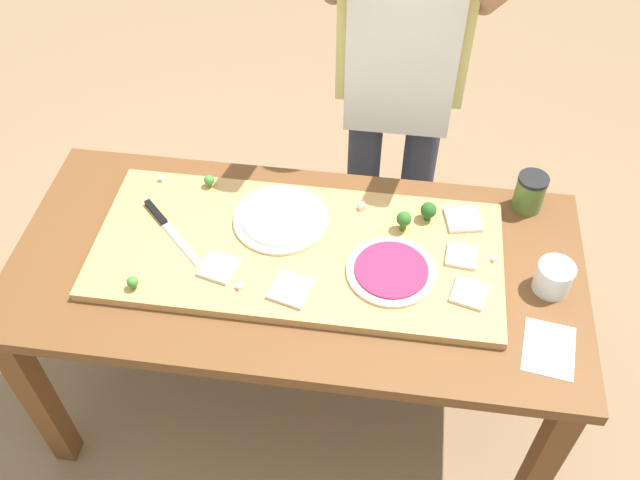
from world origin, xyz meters
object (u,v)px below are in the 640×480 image
at_px(broccoli_floret_center_right, 404,220).
at_px(recipe_note, 549,349).
at_px(chefs_knife, 165,223).
at_px(cheese_crumble_b, 240,287).
at_px(pizza_slice_near_left, 219,267).
at_px(pizza_slice_far_left, 463,219).
at_px(broccoli_floret_front_right, 428,211).
at_px(cook_center, 402,62).
at_px(cheese_crumble_a, 494,259).
at_px(cheese_crumble_c, 161,179).
at_px(broccoli_floret_back_mid, 209,180).
at_px(pizza_slice_center, 291,289).
at_px(pizza_whole_beet_magenta, 391,271).
at_px(pizza_slice_near_right, 461,256).
at_px(sauce_jar, 530,192).
at_px(pizza_slice_far_right, 469,293).
at_px(pizza_whole_white_garlic, 281,219).
at_px(cheese_crumble_d, 362,206).
at_px(flour_cup, 553,279).
at_px(broccoli_floret_front_left, 133,282).
at_px(prep_table, 297,283).

distance_m(broccoli_floret_center_right, recipe_note, 0.53).
xyz_separation_m(chefs_knife, broccoli_floret_center_right, (0.69, 0.08, 0.03)).
bearing_deg(cheese_crumble_b, broccoli_floret_center_right, 33.46).
bearing_deg(pizza_slice_near_left, pizza_slice_far_left, 22.55).
height_order(broccoli_floret_front_right, cook_center, cook_center).
bearing_deg(cheese_crumble_a, broccoli_floret_front_right, 144.22).
height_order(cheese_crumble_a, cheese_crumble_b, cheese_crumble_b).
distance_m(broccoli_floret_center_right, cheese_crumble_c, 0.76).
xyz_separation_m(broccoli_floret_back_mid, cook_center, (0.55, 0.42, 0.20)).
bearing_deg(cheese_crumble_b, pizza_slice_center, 4.56).
height_order(pizza_whole_beet_magenta, cheese_crumble_a, pizza_whole_beet_magenta).
bearing_deg(pizza_slice_near_left, cheese_crumble_a, 10.09).
bearing_deg(broccoli_floret_front_right, pizza_slice_near_right, -54.22).
bearing_deg(cheese_crumble_c, sauce_jar, 3.36).
height_order(pizza_slice_near_right, broccoli_floret_center_right, broccoli_floret_center_right).
relative_size(pizza_slice_near_left, pizza_slice_far_right, 1.05).
xyz_separation_m(pizza_whole_white_garlic, cheese_crumble_c, (-0.40, 0.12, -0.00)).
xyz_separation_m(pizza_slice_near_right, pizza_slice_center, (-0.45, -0.18, 0.00)).
height_order(broccoli_floret_back_mid, cheese_crumble_d, broccoli_floret_back_mid).
height_order(pizza_slice_far_left, cheese_crumble_b, cheese_crumble_b).
distance_m(pizza_slice_far_right, cheese_crumble_a, 0.15).
bearing_deg(recipe_note, cheese_crumble_a, 117.88).
distance_m(chefs_knife, cheese_crumble_b, 0.34).
height_order(broccoli_floret_center_right, flour_cup, broccoli_floret_center_right).
bearing_deg(pizza_slice_far_right, pizza_whole_white_garlic, 159.66).
bearing_deg(pizza_slice_center, pizza_slice_near_left, 167.10).
bearing_deg(broccoli_floret_front_right, pizza_whole_white_garlic, -171.23).
bearing_deg(flour_cup, recipe_note, -95.19).
height_order(pizza_whole_white_garlic, flour_cup, flour_cup).
xyz_separation_m(pizza_whole_beet_magenta, broccoli_floret_front_left, (-0.68, -0.15, 0.02)).
bearing_deg(broccoli_floret_back_mid, cook_center, 37.46).
bearing_deg(recipe_note, cook_center, 117.49).
height_order(pizza_slice_near_left, recipe_note, pizza_slice_near_left).
height_order(chefs_knife, pizza_whole_white_garlic, same).
bearing_deg(broccoli_floret_front_left, sauce_jar, 24.39).
height_order(cheese_crumble_d, flour_cup, flour_cup).
height_order(pizza_slice_center, sauce_jar, sauce_jar).
bearing_deg(pizza_slice_near_left, broccoli_floret_back_mid, 108.02).
height_order(chefs_knife, pizza_slice_near_left, chefs_knife).
bearing_deg(cheese_crumble_c, cheese_crumble_b, -49.15).
bearing_deg(cheese_crumble_a, broccoli_floret_front_left, -166.58).
bearing_deg(broccoli_floret_back_mid, sauce_jar, 4.12).
relative_size(pizza_whole_beet_magenta, sauce_jar, 2.06).
bearing_deg(chefs_knife, cook_center, 43.04).
relative_size(pizza_slice_near_right, broccoli_floret_center_right, 1.30).
bearing_deg(prep_table, cheese_crumble_b, -133.07).
height_order(pizza_whole_beet_magenta, pizza_slice_center, pizza_whole_beet_magenta).
bearing_deg(flour_cup, cheese_crumble_a, 160.55).
distance_m(broccoli_floret_center_right, cook_center, 0.55).
height_order(broccoli_floret_back_mid, flour_cup, flour_cup).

